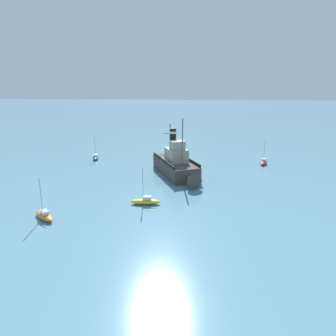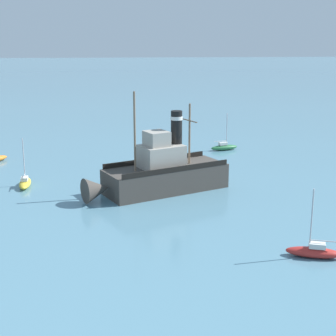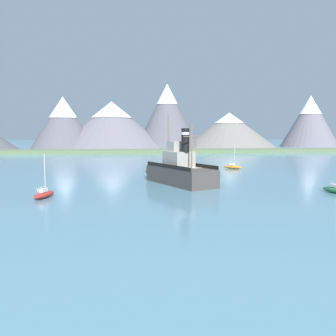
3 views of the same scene
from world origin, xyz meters
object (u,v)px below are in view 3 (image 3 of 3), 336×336
(old_tugboat, at_px, (178,171))
(sailboat_red, at_px, (44,194))
(sailboat_yellow, at_px, (184,170))
(sailboat_green, at_px, (335,190))
(sailboat_orange, at_px, (233,167))

(old_tugboat, height_order, sailboat_red, old_tugboat)
(sailboat_yellow, xyz_separation_m, sailboat_green, (14.91, -23.29, 0.00))
(sailboat_red, bearing_deg, sailboat_yellow, 50.18)
(sailboat_yellow, distance_m, sailboat_green, 27.65)
(sailboat_yellow, xyz_separation_m, sailboat_red, (-19.09, -22.90, 0.00))
(old_tugboat, relative_size, sailboat_green, 2.96)
(sailboat_yellow, relative_size, sailboat_red, 1.00)
(old_tugboat, xyz_separation_m, sailboat_orange, (13.53, 19.09, -1.40))
(sailboat_green, bearing_deg, sailboat_yellow, 122.62)
(old_tugboat, xyz_separation_m, sailboat_green, (17.72, -9.81, -1.40))
(sailboat_yellow, relative_size, sailboat_green, 1.00)
(old_tugboat, bearing_deg, sailboat_orange, 54.68)
(sailboat_green, distance_m, sailboat_orange, 29.20)
(old_tugboat, distance_m, sailboat_red, 18.86)
(old_tugboat, distance_m, sailboat_green, 20.30)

